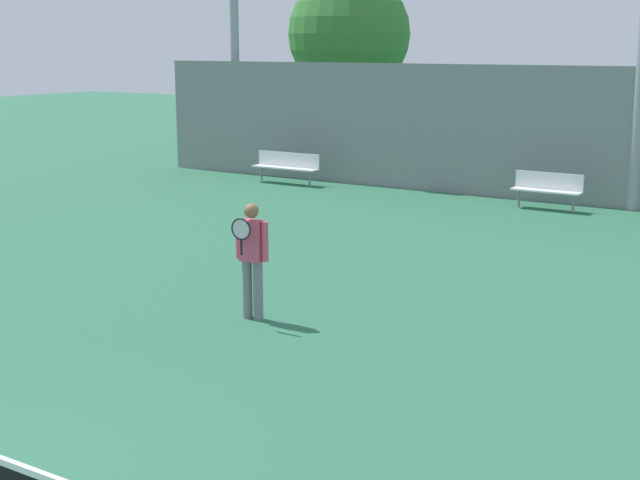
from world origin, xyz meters
TOP-DOWN VIEW (x-y plane):
  - tennis_player at (-0.75, 6.19)m, footprint 0.52×0.42m
  - bench_adjacent_court at (-7.52, 16.93)m, footprint 2.05×0.40m
  - bench_by_gate at (-0.01, 16.93)m, footprint 1.65×0.40m
  - back_fence at (0.00, 17.89)m, footprint 24.78×0.06m
  - tree_green_tall at (-9.30, 23.34)m, footprint 4.19×4.19m

SIDE VIEW (x-z plane):
  - bench_by_gate at x=-0.01m, z-range 0.11..0.98m
  - bench_adjacent_court at x=-7.52m, z-range 0.11..0.98m
  - tennis_player at x=-0.75m, z-range 0.10..1.78m
  - back_fence at x=0.00m, z-range 0.00..3.36m
  - tree_green_tall at x=-9.30m, z-range 1.04..7.33m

